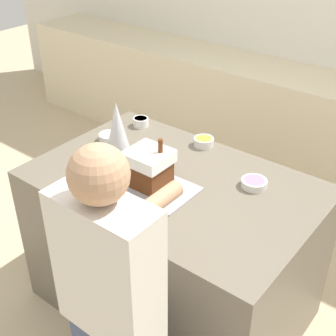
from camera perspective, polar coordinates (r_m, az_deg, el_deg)
ground_plane at (r=3.00m, az=0.51°, el=-15.99°), size 12.00×12.00×0.00m
back_cabinet_block at (r=4.02m, az=16.44°, el=4.31°), size 6.00×0.60×0.91m
kitchen_island at (r=2.68m, az=0.56°, el=-9.52°), size 1.48×0.96×0.90m
baking_tray at (r=2.37m, az=-2.30°, el=-2.01°), size 0.48×0.28×0.01m
gingerbread_house at (r=2.31m, az=-2.34°, el=0.13°), size 0.20×0.20×0.26m
decorative_tree at (r=2.49m, az=-6.17°, el=4.25°), size 0.16×0.16×0.36m
candy_bowl_far_right at (r=2.72m, az=4.38°, el=3.23°), size 0.12×0.12×0.05m
candy_bowl_far_left at (r=2.94m, az=-3.33°, el=5.67°), size 0.10×0.10×0.05m
candy_bowl_front_corner at (r=2.78m, az=-7.18°, el=3.76°), size 0.12×0.12×0.04m
candy_bowl_near_tray_left at (r=2.39m, az=10.45°, el=-1.81°), size 0.13×0.13×0.04m
person at (r=1.89m, az=-6.79°, el=-17.38°), size 0.40×0.51×1.54m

